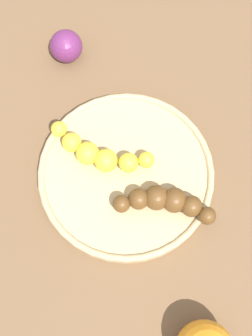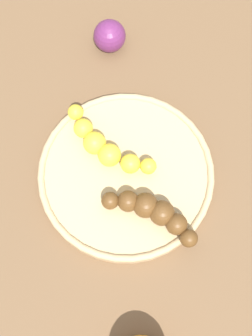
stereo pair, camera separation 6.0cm
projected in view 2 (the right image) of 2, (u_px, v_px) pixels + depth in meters
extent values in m
plane|color=brown|center=(126.00, 176.00, 0.64)|extent=(2.40, 2.40, 0.00)
cylinder|color=tan|center=(126.00, 174.00, 0.63)|extent=(0.26, 0.26, 0.02)
torus|color=tan|center=(126.00, 172.00, 0.62)|extent=(0.26, 0.26, 0.01)
sphere|color=yellow|center=(76.00, 112.00, 0.63)|extent=(0.02, 0.02, 0.02)
sphere|color=yellow|center=(83.00, 128.00, 0.62)|extent=(0.03, 0.03, 0.03)
sphere|color=yellow|center=(95.00, 143.00, 0.61)|extent=(0.03, 0.03, 0.03)
sphere|color=yellow|center=(110.00, 154.00, 0.61)|extent=(0.03, 0.03, 0.03)
sphere|color=yellow|center=(129.00, 162.00, 0.60)|extent=(0.03, 0.03, 0.03)
sphere|color=yellow|center=(148.00, 166.00, 0.60)|extent=(0.02, 0.02, 0.02)
sphere|color=#593819|center=(189.00, 238.00, 0.57)|extent=(0.02, 0.02, 0.02)
sphere|color=#593819|center=(177.00, 224.00, 0.58)|extent=(0.03, 0.03, 0.03)
sphere|color=#593819|center=(162.00, 213.00, 0.58)|extent=(0.04, 0.04, 0.04)
sphere|color=#593819|center=(146.00, 205.00, 0.58)|extent=(0.04, 0.04, 0.04)
sphere|color=#593819|center=(128.00, 201.00, 0.59)|extent=(0.03, 0.03, 0.03)
sphere|color=#593819|center=(110.00, 201.00, 0.59)|extent=(0.02, 0.02, 0.02)
sphere|color=#662659|center=(110.00, 36.00, 0.68)|extent=(0.05, 0.05, 0.05)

